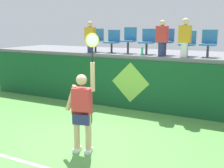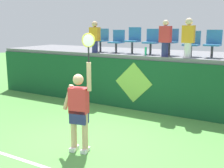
{
  "view_description": "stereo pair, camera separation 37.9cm",
  "coord_description": "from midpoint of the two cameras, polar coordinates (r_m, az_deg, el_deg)",
  "views": [
    {
      "loc": [
        3.31,
        -5.2,
        2.62
      ],
      "look_at": [
        0.06,
        1.07,
        1.19
      ],
      "focal_mm": 46.51,
      "sensor_mm": 36.0,
      "label": 1
    },
    {
      "loc": [
        3.64,
        -5.02,
        2.62
      ],
      "look_at": [
        0.06,
        1.07,
        1.19
      ],
      "focal_mm": 46.51,
      "sensor_mm": 36.0,
      "label": 2
    }
  ],
  "objects": [
    {
      "name": "stadium_chair_5",
      "position": [
        9.07,
        13.51,
        7.99
      ],
      "size": [
        0.44,
        0.42,
        0.76
      ],
      "color": "#38383D",
      "rests_on": "spectator_platform"
    },
    {
      "name": "spectator_0",
      "position": [
        8.66,
        12.89,
        9.03
      ],
      "size": [
        0.34,
        0.21,
        1.12
      ],
      "color": "white",
      "rests_on": "spectator_platform"
    },
    {
      "name": "spectator_platform",
      "position": [
        10.13,
        7.21,
        5.86
      ],
      "size": [
        12.12,
        2.7,
        0.12
      ],
      "primitive_type": "cube",
      "color": "slate",
      "rests_on": "court_back_wall"
    },
    {
      "name": "spectator_1",
      "position": [
        9.94,
        -5.42,
        9.29
      ],
      "size": [
        0.34,
        0.2,
        1.05
      ],
      "color": "navy",
      "rests_on": "spectator_platform"
    },
    {
      "name": "court_back_wall",
      "position": [
        9.06,
        4.22,
        -0.22
      ],
      "size": [
        12.12,
        0.2,
        1.59
      ],
      "primitive_type": "cube",
      "color": "#144C28",
      "rests_on": "ground_plane"
    },
    {
      "name": "stadium_chair_3",
      "position": [
        9.46,
        5.85,
        8.57
      ],
      "size": [
        0.44,
        0.42,
        0.8
      ],
      "color": "#38383D",
      "rests_on": "spectator_platform"
    },
    {
      "name": "tennis_player",
      "position": [
        6.02,
        -7.65,
        -4.95
      ],
      "size": [
        0.75,
        0.33,
        2.48
      ],
      "color": "white",
      "rests_on": "ground_plane"
    },
    {
      "name": "stadium_chair_6",
      "position": [
        8.94,
        17.33,
        7.87
      ],
      "size": [
        0.44,
        0.42,
        0.79
      ],
      "color": "#38383D",
      "rests_on": "spectator_platform"
    },
    {
      "name": "wall_signage_mount",
      "position": [
        9.27,
        2.38,
        -5.0
      ],
      "size": [
        1.27,
        0.01,
        1.51
      ],
      "color": "#144C28",
      "rests_on": "ground_plane"
    },
    {
      "name": "water_bottle",
      "position": [
        9.07,
        4.77,
        6.45
      ],
      "size": [
        0.07,
        0.07,
        0.25
      ],
      "primitive_type": "cylinder",
      "color": "#26B272",
      "rests_on": "spectator_platform"
    },
    {
      "name": "stadium_chair_2",
      "position": [
        9.72,
        2.23,
        8.88
      ],
      "size": [
        0.44,
        0.42,
        0.85
      ],
      "color": "#38383D",
      "rests_on": "spectator_platform"
    },
    {
      "name": "stadium_chair_4",
      "position": [
        9.25,
        9.44,
        8.54
      ],
      "size": [
        0.44,
        0.42,
        0.81
      ],
      "color": "#38383D",
      "rests_on": "spectator_platform"
    },
    {
      "name": "stadium_chair_0",
      "position": [
        10.3,
        -4.13,
        8.86
      ],
      "size": [
        0.44,
        0.42,
        0.8
      ],
      "color": "#38383D",
      "rests_on": "spectator_platform"
    },
    {
      "name": "stadium_chair_1",
      "position": [
        9.99,
        -0.98,
        8.61
      ],
      "size": [
        0.44,
        0.42,
        0.76
      ],
      "color": "#38383D",
      "rests_on": "spectator_platform"
    },
    {
      "name": "ground_plane",
      "position": [
        6.71,
        -6.45,
        -11.65
      ],
      "size": [
        40.0,
        40.0,
        0.0
      ],
      "primitive_type": "plane",
      "color": "#519342"
    },
    {
      "name": "spectator_2",
      "position": [
        8.82,
        8.55,
        8.98
      ],
      "size": [
        0.34,
        0.2,
        1.07
      ],
      "color": "navy",
      "rests_on": "spectator_platform"
    }
  ]
}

